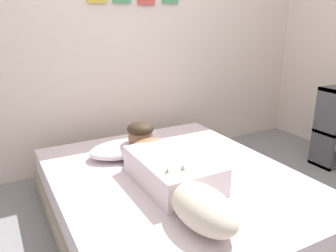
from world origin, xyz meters
TOP-DOWN VIEW (x-y plane):
  - ground_plane at (0.00, 0.00)m, footprint 11.67×11.67m
  - back_wall at (-0.00, 1.45)m, footprint 3.83×0.12m
  - bed at (-0.23, 0.24)m, footprint 1.58×1.93m
  - pillow at (-0.42, 0.72)m, footprint 0.52×0.32m
  - person_lying at (-0.30, 0.29)m, footprint 0.43×0.92m
  - dog at (-0.40, -0.29)m, footprint 0.26×0.57m
  - coffee_cup at (0.01, 0.58)m, footprint 0.12×0.09m
  - cell_phone at (-0.26, 0.31)m, footprint 0.07×0.14m

SIDE VIEW (x-z plane):
  - ground_plane at x=0.00m, z-range 0.00..0.00m
  - bed at x=-0.23m, z-range 0.00..0.34m
  - cell_phone at x=-0.26m, z-range 0.34..0.35m
  - coffee_cup at x=0.01m, z-range 0.34..0.42m
  - pillow at x=-0.42m, z-range 0.34..0.45m
  - dog at x=-0.40m, z-range 0.34..0.55m
  - person_lying at x=-0.30m, z-range 0.31..0.58m
  - back_wall at x=0.00m, z-range 0.00..2.50m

